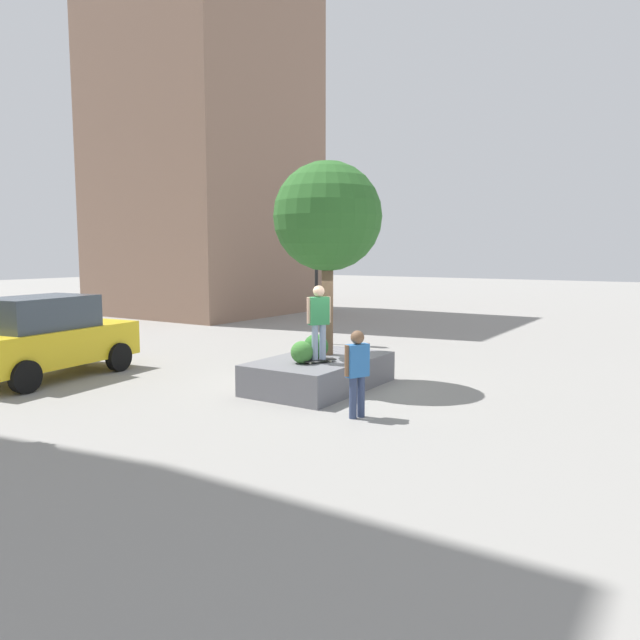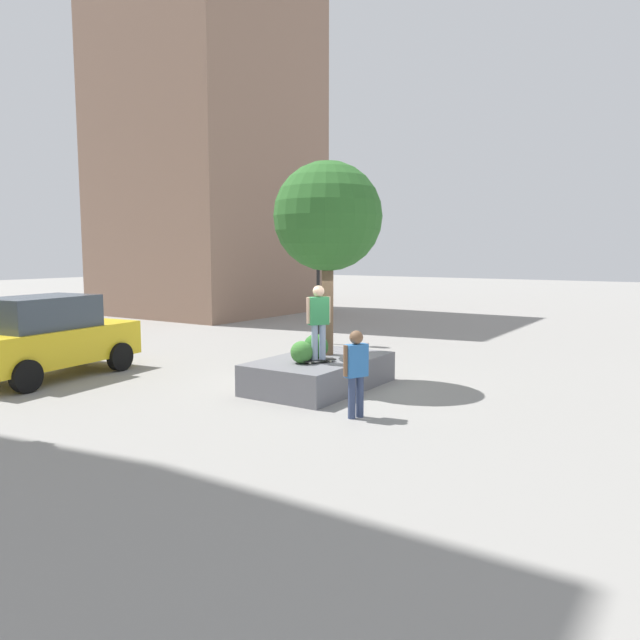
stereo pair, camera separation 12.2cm
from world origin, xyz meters
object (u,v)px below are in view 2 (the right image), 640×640
at_px(plaza_tree, 328,217).
at_px(traffic_light_corner, 318,256).
at_px(taxi_cab, 47,337).
at_px(skateboard, 319,360).
at_px(skateboarder, 319,317).
at_px(planter_ledge, 320,373).
at_px(passerby_with_bag, 356,368).

distance_m(plaza_tree, traffic_light_corner, 6.55).
distance_m(taxi_cab, traffic_light_corner, 9.19).
bearing_deg(skateboard, plaza_tree, 22.09).
bearing_deg(skateboard, skateboarder, 153.43).
relative_size(skateboarder, traffic_light_corner, 0.38).
relative_size(planter_ledge, skateboarder, 2.13).
relative_size(taxi_cab, passerby_with_bag, 2.75).
distance_m(skateboarder, traffic_light_corner, 7.67).
bearing_deg(plaza_tree, taxi_cab, 118.18).
bearing_deg(skateboarder, skateboard, -26.57).
bearing_deg(passerby_with_bag, taxi_cab, 97.07).
bearing_deg(skateboarder, taxi_cab, 109.17).
height_order(taxi_cab, traffic_light_corner, traffic_light_corner).
xyz_separation_m(planter_ledge, skateboarder, (-0.51, -0.30, 1.39)).
xyz_separation_m(plaza_tree, passerby_with_bag, (-2.31, -2.12, -3.01)).
bearing_deg(skateboarder, traffic_light_corner, 33.49).
bearing_deg(taxi_cab, skateboard, -70.83).
xyz_separation_m(taxi_cab, passerby_with_bag, (1.04, -8.37, -0.08)).
height_order(planter_ledge, traffic_light_corner, traffic_light_corner).
height_order(skateboard, taxi_cab, taxi_cab).
height_order(planter_ledge, plaza_tree, plaza_tree).
height_order(traffic_light_corner, passerby_with_bag, traffic_light_corner).
relative_size(skateboard, skateboarder, 0.48).
height_order(planter_ledge, passerby_with_bag, passerby_with_bag).
relative_size(plaza_tree, traffic_light_corner, 1.04).
relative_size(skateboard, taxi_cab, 0.17).
bearing_deg(traffic_light_corner, skateboarder, -146.51).
distance_m(plaza_tree, skateboard, 3.42).
xyz_separation_m(skateboarder, passerby_with_bag, (-1.28, -1.70, -0.76)).
height_order(plaza_tree, taxi_cab, plaza_tree).
height_order(skateboard, skateboarder, skateboarder).
xyz_separation_m(taxi_cab, traffic_light_corner, (8.63, -2.49, 1.97)).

